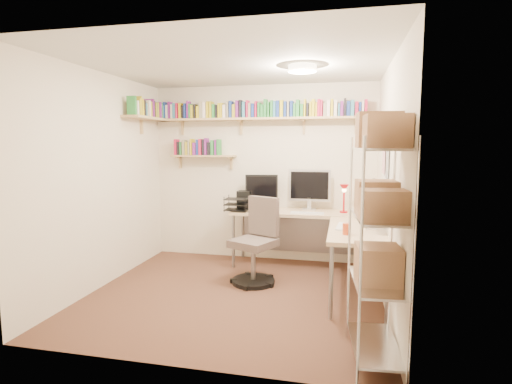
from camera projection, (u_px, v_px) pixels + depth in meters
ground at (235, 295)px, 4.46m from camera, size 3.20×3.20×0.00m
room_shell at (234, 156)px, 4.27m from camera, size 3.24×3.04×2.52m
wall_shelves at (228, 118)px, 5.56m from camera, size 3.12×1.09×0.80m
corner_desk at (306, 215)px, 5.15m from camera, size 2.04×1.99×1.33m
office_chair at (256, 247)px, 4.82m from camera, size 0.60×0.61×1.03m
wire_rack at (380, 202)px, 2.95m from camera, size 0.43×0.78×1.91m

